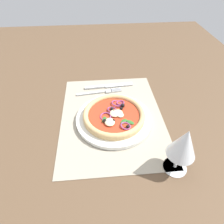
{
  "coord_description": "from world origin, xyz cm",
  "views": [
    {
      "loc": [
        48.27,
        -4.22,
        46.78
      ],
      "look_at": [
        0.66,
        0.0,
        2.68
      ],
      "focal_mm": 30.84,
      "sensor_mm": 36.0,
      "label": 1
    }
  ],
  "objects_px": {
    "pizza": "(114,115)",
    "fork": "(102,92)",
    "wine_glass": "(184,144)",
    "plate": "(114,119)",
    "knife": "(110,86)"
  },
  "relations": [
    {
      "from": "knife",
      "to": "wine_glass",
      "type": "xyz_separation_m",
      "value": [
        0.39,
        0.15,
        0.09
      ]
    },
    {
      "from": "wine_glass",
      "to": "plate",
      "type": "bearing_deg",
      "value": -142.51
    },
    {
      "from": "fork",
      "to": "wine_glass",
      "type": "height_order",
      "value": "wine_glass"
    },
    {
      "from": "plate",
      "to": "knife",
      "type": "distance_m",
      "value": 0.2
    },
    {
      "from": "pizza",
      "to": "fork",
      "type": "height_order",
      "value": "pizza"
    },
    {
      "from": "wine_glass",
      "to": "pizza",
      "type": "bearing_deg",
      "value": -142.51
    },
    {
      "from": "plate",
      "to": "knife",
      "type": "bearing_deg",
      "value": 179.64
    },
    {
      "from": "plate",
      "to": "wine_glass",
      "type": "bearing_deg",
      "value": 37.49
    },
    {
      "from": "plate",
      "to": "fork",
      "type": "bearing_deg",
      "value": -168.39
    },
    {
      "from": "knife",
      "to": "wine_glass",
      "type": "bearing_deg",
      "value": -74.03
    },
    {
      "from": "pizza",
      "to": "wine_glass",
      "type": "distance_m",
      "value": 0.25
    },
    {
      "from": "plate",
      "to": "knife",
      "type": "height_order",
      "value": "plate"
    },
    {
      "from": "knife",
      "to": "pizza",
      "type": "bearing_deg",
      "value": -94.9
    },
    {
      "from": "pizza",
      "to": "fork",
      "type": "distance_m",
      "value": 0.17
    },
    {
      "from": "plate",
      "to": "fork",
      "type": "relative_size",
      "value": 1.41
    }
  ]
}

